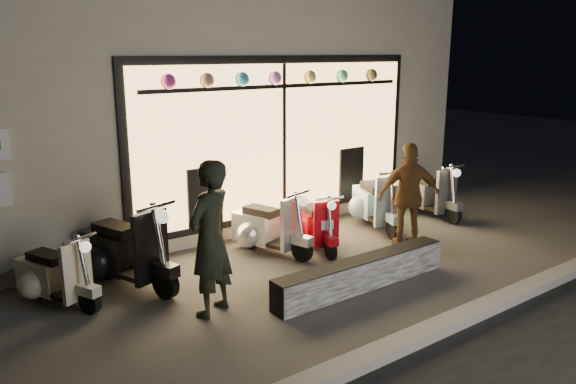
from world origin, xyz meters
The scene contains 12 objects.
ground centered at (0.00, 0.00, 0.00)m, with size 40.00×40.00×0.00m, color #383533.
kerb centered at (0.00, -2.00, 0.06)m, with size 40.00×0.25×0.12m, color slate.
shop_building centered at (0.00, 4.98, 2.10)m, with size 10.20×6.23×4.20m.
graffiti_barrier centered at (0.15, -0.65, 0.20)m, with size 2.66×0.28×0.40m, color black.
scooter_silver centered at (-0.09, 1.21, 0.39)m, with size 0.69×1.36×0.97m.
scooter_red centered at (0.70, 0.98, 0.35)m, with size 0.63×1.22×0.87m.
scooter_black centered at (-2.24, 1.32, 0.45)m, with size 0.83×1.57×1.12m.
scooter_cream centered at (-3.11, 1.26, 0.35)m, with size 0.71×1.20×0.88m.
scooter_blue centered at (2.18, 1.16, 0.42)m, with size 0.81×1.44×1.04m.
scooter_grey centered at (3.45, 1.13, 0.40)m, with size 0.54×1.38×0.98m.
man centered at (-1.71, -0.13, 0.90)m, with size 0.66×0.43×1.80m, color black.
woman centered at (1.82, 0.09, 0.81)m, with size 0.95×0.40×1.62m, color brown.
Camera 1 is at (-4.54, -5.45, 2.93)m, focal length 35.00 mm.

